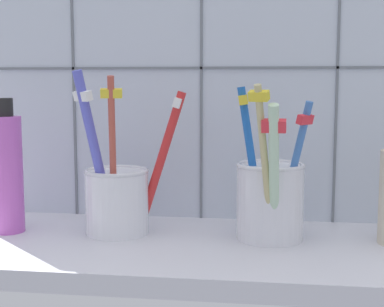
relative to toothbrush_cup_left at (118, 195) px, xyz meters
The scene contains 5 objects.
counter_slab 10.19cm from the toothbrush_cup_left, 16.48° to the right, with size 64.00×22.00×2.00cm, color silver.
tile_wall_back 20.47cm from the toothbrush_cup_left, 49.04° to the left, with size 64.00×2.20×45.00cm.
toothbrush_cup_left is the anchor object (origin of this frame).
toothbrush_cup_right 16.71cm from the toothbrush_cup_left, ahead, with size 7.94×11.07×16.65cm.
soap_bottle 12.75cm from the toothbrush_cup_left, behind, with size 3.61×3.61×15.04cm.
Camera 1 is at (8.16, -57.33, 18.78)cm, focal length 52.92 mm.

